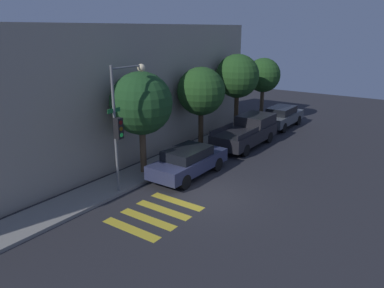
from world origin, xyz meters
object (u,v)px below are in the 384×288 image
Objects in this scene: tree_far_end at (237,76)px; pickup_truck at (247,131)px; traffic_light_pole at (123,113)px; sedan_middle at (282,116)px; tree_behind_truck at (263,76)px; tree_near_corner at (141,104)px; tree_midblock at (201,92)px; sedan_near_corner at (188,161)px.

pickup_truck is at bearing -137.28° from tree_far_end.
traffic_light_pole is 15.23m from sedan_middle.
traffic_light_pole is at bearing -176.30° from tree_far_end.
tree_behind_truck is at bearing 68.67° from sedan_middle.
pickup_truck is at bearing -15.27° from tree_near_corner.
tree_far_end is at bearing 0.00° from tree_near_corner.
tree_far_end is (9.58, 0.00, 0.34)m from tree_near_corner.
pickup_truck is at bearing -162.32° from tree_behind_truck.
tree_near_corner is 5.17m from tree_midblock.
pickup_truck is (6.32, -0.00, 0.11)m from sedan_near_corner.
tree_far_end is 4.17m from tree_behind_truck.
tree_far_end is at bearing 42.72° from pickup_truck.
sedan_near_corner is 13.12m from tree_behind_truck.
tree_near_corner reaches higher than sedan_middle.
sedan_middle is (11.87, -0.00, 0.02)m from sedan_near_corner.
traffic_light_pole is at bearing 175.13° from sedan_middle.
traffic_light_pole reaches higher than pickup_truck.
tree_midblock is (4.10, 2.02, 2.72)m from sedan_near_corner.
sedan_middle is 0.89× the size of tree_near_corner.
sedan_near_corner is 6.32m from pickup_truck.
sedan_middle is at bearing -111.33° from tree_behind_truck.
tree_near_corner is 13.73m from tree_behind_truck.
tree_far_end is (-3.36, 2.02, 3.14)m from sedan_middle.
tree_behind_truck is at bearing 0.00° from tree_near_corner.
tree_midblock is (7.15, 0.75, -0.09)m from traffic_light_pole.
sedan_near_corner is at bearing 180.00° from pickup_truck.
tree_far_end is at bearing 3.70° from traffic_light_pole.
sedan_middle is 8.47m from tree_midblock.
traffic_light_pole is at bearing 157.37° from sedan_near_corner.
tree_midblock reaches higher than sedan_middle.
tree_near_corner reaches higher than sedan_near_corner.
traffic_light_pole is at bearing -159.27° from tree_near_corner.
tree_midblock reaches higher than sedan_near_corner.
pickup_truck is 0.97× the size of tree_far_end.
pickup_truck is 1.07× the size of tree_behind_truck.
tree_near_corner is (-12.94, 2.02, 2.80)m from sedan_middle.
pickup_truck is at bearing -7.73° from traffic_light_pole.
sedan_middle reaches higher than sedan_near_corner.
pickup_truck is 4.27m from tree_far_end.
tree_far_end is 1.10× the size of tree_behind_truck.
pickup_truck reaches higher than sedan_middle.
sedan_middle is 0.93× the size of tree_behind_truck.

